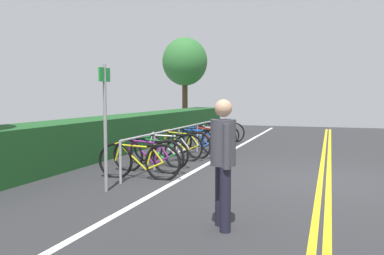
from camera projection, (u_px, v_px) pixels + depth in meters
ground_plane at (325, 181)px, 8.30m from camera, size 29.10×12.10×0.05m
centre_line_yellow_inner at (329, 180)px, 8.27m from camera, size 26.19×0.10×0.00m
centre_line_yellow_outer at (320, 180)px, 8.32m from camera, size 26.19×0.10×0.00m
bike_lane_stripe_white at (193, 172)px, 9.17m from camera, size 26.19×0.12×0.00m
bike_rack at (189, 133)px, 11.72m from camera, size 8.09×0.05×0.84m
bicycle_0 at (139, 161)px, 8.40m from camera, size 0.46×1.77×0.77m
bicycle_1 at (148, 156)px, 9.14m from camera, size 0.46×1.75×0.78m
bicycle_2 at (158, 152)px, 9.97m from camera, size 0.54×1.70×0.71m
bicycle_3 at (169, 147)px, 10.64m from camera, size 0.63×1.71×0.77m
bicycle_4 at (181, 144)px, 11.36m from camera, size 0.46×1.80×0.77m
bicycle_5 at (197, 141)px, 12.04m from camera, size 0.46×1.80×0.78m
bicycle_6 at (204, 139)px, 12.83m from camera, size 0.54×1.74×0.72m
bicycle_7 at (210, 137)px, 13.51m from camera, size 0.60×1.71×0.72m
bicycle_8 at (215, 135)px, 14.29m from camera, size 0.66×1.59×0.69m
bicycle_9 at (220, 132)px, 15.01m from camera, size 0.53×1.74×0.76m
pedestrian at (223, 155)px, 5.21m from camera, size 0.45×0.32×1.64m
sign_post_near at (105, 115)px, 7.21m from camera, size 0.36×0.06×2.23m
hedge_backdrop at (137, 130)px, 13.89m from camera, size 17.04×1.32×1.05m
tree_mid at (185, 62)px, 20.69m from camera, size 2.24×2.24×4.56m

